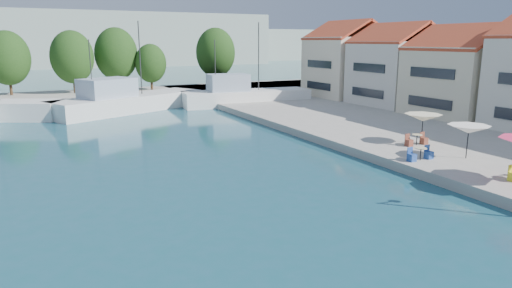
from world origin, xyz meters
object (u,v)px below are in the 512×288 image
trawler_03 (126,102)px  trawler_04 (243,96)px  umbrella_white (469,129)px  umbrella_cream (423,118)px

trawler_03 → trawler_04: (13.81, -1.04, 0.00)m
trawler_04 → umbrella_white: 31.53m
trawler_04 → umbrella_cream: (1.19, -27.12, 1.35)m
trawler_03 → umbrella_cream: trawler_03 is taller
trawler_04 → umbrella_white: (0.39, -31.50, 1.35)m
umbrella_cream → trawler_03: bearing=118.0°
trawler_03 → umbrella_cream: size_ratio=7.00×
trawler_03 → umbrella_white: trawler_03 is taller
trawler_04 → umbrella_cream: trawler_04 is taller
trawler_04 → trawler_03: bearing=-178.2°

